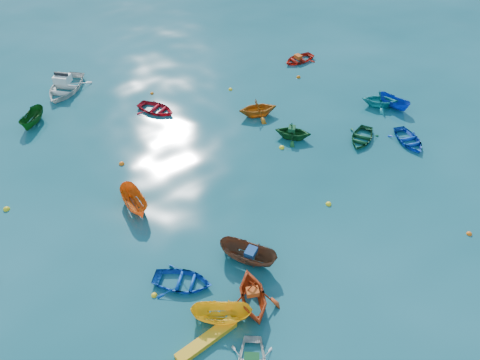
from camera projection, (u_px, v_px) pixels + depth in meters
ground at (292, 232)px, 26.65m from camera, size 160.00×160.00×0.00m
dinghy_blue_sw at (183, 284)px, 23.96m from camera, size 3.70×3.75×0.64m
sampan_brown_mid at (248, 261)px, 25.09m from camera, size 2.64×3.48×1.27m
dinghy_blue_se at (408, 142)px, 32.99m from camera, size 3.13×3.61×0.63m
dinghy_orange_w at (252, 304)px, 23.07m from camera, size 3.82×4.02×1.65m
sampan_yellow_mid at (222, 320)px, 22.43m from camera, size 2.96×2.72×1.13m
dinghy_green_e at (361, 140)px, 33.20m from camera, size 3.58×3.22×0.61m
dinghy_cyan_se at (379, 106)px, 36.48m from camera, size 3.56×3.56×1.42m
sampan_orange_n at (136, 208)px, 28.11m from camera, size 1.53×3.22×1.20m
dinghy_green_n at (292, 138)px, 33.35m from camera, size 3.32×3.36×1.34m
dinghy_red_ne at (298, 61)px, 42.06m from camera, size 3.06×2.22×0.63m
sampan_blue_far at (393, 107)px, 36.39m from camera, size 1.31×2.76×1.03m
dinghy_red_far at (156, 111)px, 35.96m from camera, size 3.33×3.74×0.64m
dinghy_orange_far at (258, 116)px, 35.51m from camera, size 3.64×3.43×1.52m
sampan_green_far at (34, 124)px, 34.68m from camera, size 2.74×2.76×1.09m
kayak_yellow at (207, 342)px, 21.57m from camera, size 3.89×0.73×0.39m
motorboat_white at (66, 91)px, 38.20m from camera, size 5.69×5.62×1.57m
tarp_green_a at (252, 359)px, 20.47m from camera, size 0.84×0.82×0.32m
tarp_blue_a at (251, 252)px, 24.51m from camera, size 0.85×0.78×0.33m
tarp_orange_a at (253, 292)px, 22.46m from camera, size 0.75×0.68×0.29m
tarp_green_b at (292, 129)px, 32.82m from camera, size 0.77×0.75×0.30m
tarp_orange_b at (298, 57)px, 41.70m from camera, size 0.50×0.65×0.31m
buoy_ye_a at (328, 204)px, 28.32m from camera, size 0.35×0.35×0.35m
buoy_or_b at (469, 234)px, 26.52m from camera, size 0.32×0.32×0.32m
buoy_ye_b at (154, 295)px, 23.45m from camera, size 0.30×0.30×0.30m
buoy_or_c at (122, 164)px, 31.18m from camera, size 0.37×0.37×0.37m
buoy_ye_c at (282, 148)px, 32.49m from camera, size 0.37×0.37×0.37m
buoy_or_d at (298, 78)px, 39.84m from camera, size 0.36×0.36×0.36m
buoy_ye_d at (7, 210)px, 27.99m from camera, size 0.39×0.39×0.39m
buoy_or_e at (152, 94)px, 37.89m from camera, size 0.29×0.29×0.29m
buoy_ye_e at (230, 90)px, 38.34m from camera, size 0.33×0.33×0.33m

